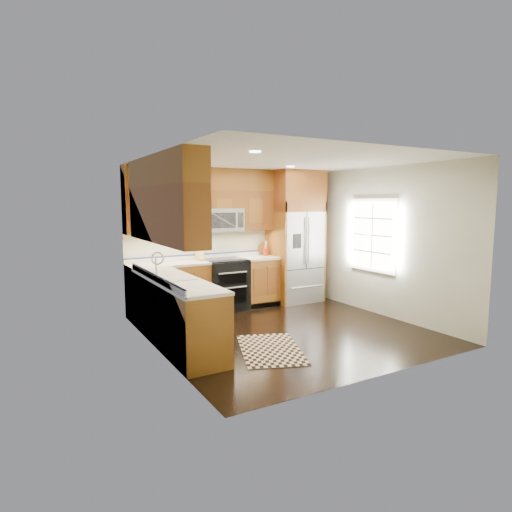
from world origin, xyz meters
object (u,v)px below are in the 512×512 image
rug (270,349)px  utensil_crock (266,250)px  knife_block (200,253)px  refrigerator (295,237)px  range (225,285)px

rug → utensil_crock: (1.36, 2.40, 1.04)m
rug → knife_block: 2.65m
refrigerator → rug: size_ratio=1.98×
range → utensil_crock: (0.94, 0.11, 0.57)m
refrigerator → utensil_crock: size_ratio=8.80×
refrigerator → knife_block: bearing=175.0°
refrigerator → rug: refrigerator is taller
refrigerator → knife_block: (-1.99, 0.17, -0.24)m
range → knife_block: 0.75m
range → refrigerator: 1.76m
range → rug: range is taller
range → utensil_crock: size_ratio=3.20×
range → knife_block: bearing=163.0°
rug → utensil_crock: 2.95m
rug → utensil_crock: utensil_crock is taller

